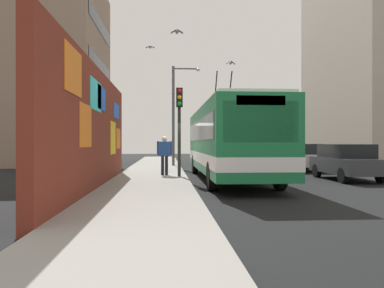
% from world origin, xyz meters
% --- Properties ---
extents(ground_plane, '(80.00, 80.00, 0.00)m').
position_xyz_m(ground_plane, '(0.00, 0.00, 0.00)').
color(ground_plane, black).
extents(sidewalk_slab, '(48.00, 3.20, 0.15)m').
position_xyz_m(sidewalk_slab, '(0.00, 1.60, 0.07)').
color(sidewalk_slab, gray).
rests_on(sidewalk_slab, ground_plane).
extents(graffiti_wall, '(13.09, 0.32, 4.17)m').
position_xyz_m(graffiti_wall, '(-4.45, 3.35, 2.09)').
color(graffiti_wall, maroon).
rests_on(graffiti_wall, ground_plane).
extents(building_far_left, '(10.79, 6.31, 14.39)m').
position_xyz_m(building_far_left, '(12.68, 9.20, 7.20)').
color(building_far_left, gray).
rests_on(building_far_left, ground_plane).
extents(building_far_right, '(13.24, 8.88, 18.51)m').
position_xyz_m(building_far_right, '(13.19, -17.00, 9.26)').
color(building_far_right, '#B2A899').
rests_on(building_far_right, ground_plane).
extents(city_bus, '(11.67, 2.65, 5.02)m').
position_xyz_m(city_bus, '(-1.01, -1.80, 1.80)').
color(city_bus, '#19723F').
rests_on(city_bus, ground_plane).
extents(parked_car_dark_gray, '(4.10, 1.81, 1.58)m').
position_xyz_m(parked_car_dark_gray, '(-1.33, -7.00, 0.83)').
color(parked_car_dark_gray, '#38383D').
rests_on(parked_car_dark_gray, ground_plane).
extents(parked_car_silver, '(4.32, 1.93, 1.58)m').
position_xyz_m(parked_car_silver, '(4.40, -7.00, 0.83)').
color(parked_car_silver, '#B7B7BC').
rests_on(parked_car_silver, ground_plane).
extents(parked_car_red, '(4.18, 1.82, 1.58)m').
position_xyz_m(parked_car_red, '(10.10, -7.00, 0.83)').
color(parked_car_red, '#B21E19').
rests_on(parked_car_red, ground_plane).
extents(pedestrian_midblock, '(0.24, 0.71, 1.79)m').
position_xyz_m(pedestrian_midblock, '(0.01, 1.00, 1.22)').
color(pedestrian_midblock, '#1E1E2D').
rests_on(pedestrian_midblock, sidewalk_slab).
extents(traffic_light, '(0.49, 0.28, 3.93)m').
position_xyz_m(traffic_light, '(-0.85, 0.35, 2.80)').
color(traffic_light, '#2D382D').
rests_on(traffic_light, sidewalk_slab).
extents(street_lamp, '(0.44, 1.87, 6.56)m').
position_xyz_m(street_lamp, '(7.63, 0.24, 3.93)').
color(street_lamp, '#4C4C51').
rests_on(street_lamp, sidewalk_slab).
extents(flying_pigeons, '(11.73, 5.05, 2.04)m').
position_xyz_m(flying_pigeons, '(0.11, -0.50, 6.85)').
color(flying_pigeons, slate).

